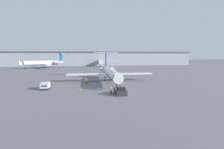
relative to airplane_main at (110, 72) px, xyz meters
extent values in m
plane|color=slate|center=(-0.54, -21.32, -3.17)|extent=(600.00, 600.00, 0.00)
cube|color=#9EA3AD|center=(-0.54, 98.68, 2.39)|extent=(180.00, 16.00, 11.10)
cube|color=#4C515B|center=(-0.54, 98.68, 8.54)|extent=(180.00, 16.80, 1.20)
cylinder|color=white|center=(-0.04, -1.25, -0.04)|extent=(3.56, 27.91, 2.70)
cone|color=white|center=(-0.51, -16.24, -0.04)|extent=(2.77, 2.24, 2.70)
cube|color=black|center=(-0.48, -15.38, 0.43)|extent=(2.32, 0.77, 0.44)
cone|color=white|center=(0.44, 14.14, -0.04)|extent=(2.52, 3.04, 2.43)
cube|color=navy|center=(-0.04, -1.25, -0.92)|extent=(3.21, 25.12, 0.20)
cube|color=white|center=(8.14, -0.12, -0.65)|extent=(13.68, 3.59, 0.36)
cube|color=white|center=(-8.14, 0.39, -0.65)|extent=(13.68, 3.59, 0.36)
cylinder|color=#ADADB7|center=(2.47, 10.36, 0.30)|extent=(1.87, 2.94, 1.78)
cylinder|color=#ADADB7|center=(-1.82, 10.50, 0.30)|extent=(1.87, 2.94, 1.78)
cube|color=navy|center=(0.46, 14.74, 4.14)|extent=(0.31, 2.21, 5.67)
cube|color=white|center=(0.46, 14.74, 6.98)|extent=(10.26, 2.12, 0.20)
cylinder|color=black|center=(-0.44, -14.17, -2.28)|extent=(0.24, 0.24, 1.78)
cylinder|color=black|center=(-0.44, -14.17, -2.97)|extent=(0.80, 0.80, 0.40)
cylinder|color=black|center=(-1.73, 0.79, -2.28)|extent=(0.24, 0.24, 1.78)
cylinder|color=black|center=(-1.73, 0.79, -2.97)|extent=(0.80, 0.80, 0.40)
cylinder|color=black|center=(1.78, 0.68, -2.28)|extent=(0.24, 0.24, 1.78)
cylinder|color=black|center=(1.78, 0.68, -2.97)|extent=(0.80, 0.80, 0.40)
cube|color=#2D2D33|center=(-0.95, -21.14, -2.55)|extent=(2.38, 4.24, 1.23)
cube|color=black|center=(-0.95, -22.07, -1.59)|extent=(1.66, 1.53, 0.70)
cube|color=black|center=(-0.95, -19.10, -2.74)|extent=(2.14, 0.30, 0.74)
cube|color=#232326|center=(-19.37, -11.90, -2.94)|extent=(2.06, 3.00, 0.45)
cube|color=silver|center=(-19.37, -11.90, -2.01)|extent=(2.06, 3.00, 1.41)
cube|color=navy|center=(-19.37, -13.42, -2.01)|extent=(1.44, 0.04, 0.36)
cube|color=#232838|center=(-3.03, -20.68, -2.74)|extent=(0.32, 0.20, 0.86)
cube|color=yellow|center=(-3.03, -20.68, -1.97)|extent=(0.40, 0.24, 0.68)
sphere|color=tan|center=(-3.03, -20.68, -1.50)|extent=(0.25, 0.25, 0.25)
cube|color=#232838|center=(-8.38, -5.04, -2.72)|extent=(0.32, 0.20, 0.89)
cube|color=orange|center=(-8.38, -5.04, -1.93)|extent=(0.40, 0.24, 0.70)
sphere|color=tan|center=(-8.38, -5.04, -1.45)|extent=(0.26, 0.26, 0.26)
cube|color=black|center=(-10.21, -16.22, -3.15)|extent=(0.53, 0.53, 0.04)
cone|color=orange|center=(-10.21, -16.22, -2.77)|extent=(0.38, 0.38, 0.72)
cylinder|color=silver|center=(4.71, 90.72, 0.62)|extent=(4.15, 29.37, 3.56)
cone|color=silver|center=(4.39, 74.64, 0.62)|extent=(3.62, 2.92, 3.56)
cube|color=black|center=(4.41, 75.78, 1.24)|extent=(3.04, 0.76, 0.44)
cone|color=silver|center=(5.04, 107.32, 0.62)|extent=(3.28, 3.98, 3.20)
cube|color=orange|center=(4.71, 90.72, -0.54)|extent=(3.73, 26.43, 0.20)
cube|color=silver|center=(14.68, 91.98, -0.18)|extent=(16.38, 3.53, 0.36)
cube|color=silver|center=(-5.20, 92.38, -0.18)|extent=(16.38, 3.53, 0.36)
cylinder|color=#ADADB7|center=(7.64, 102.97, 1.07)|extent=(2.06, 3.04, 2.00)
cylinder|color=#ADADB7|center=(2.28, 103.08, 1.07)|extent=(2.06, 3.04, 2.00)
cube|color=orange|center=(5.06, 108.11, 4.90)|extent=(0.28, 2.20, 5.00)
cube|color=silver|center=(5.06, 108.11, 7.40)|extent=(9.03, 1.98, 0.20)
cylinder|color=black|center=(4.43, 77.07, -2.16)|extent=(0.24, 0.24, 2.01)
cylinder|color=black|center=(4.43, 77.07, -2.97)|extent=(0.80, 0.80, 0.40)
cylinder|color=black|center=(2.44, 92.83, -2.16)|extent=(0.24, 0.24, 2.01)
cylinder|color=black|center=(2.44, 92.83, -2.97)|extent=(0.80, 0.80, 0.40)
cylinder|color=black|center=(7.06, 92.74, -2.16)|extent=(0.24, 0.24, 2.01)
cylinder|color=black|center=(7.06, 92.74, -2.97)|extent=(0.80, 0.80, 0.40)
cylinder|color=white|center=(-37.76, 68.51, 0.52)|extent=(22.05, 12.41, 3.21)
cone|color=white|center=(-49.29, 63.23, 0.52)|extent=(3.67, 3.98, 3.21)
cube|color=black|center=(-48.35, 63.66, 1.08)|extent=(1.77, 2.77, 0.44)
cone|color=white|center=(-25.80, 73.99, 0.52)|extent=(4.41, 4.09, 2.88)
cube|color=#0C5999|center=(-37.76, 68.51, -0.52)|extent=(19.85, 11.17, 0.20)
cube|color=white|center=(-33.16, 61.20, -0.20)|extent=(8.71, 13.99, 0.36)
cube|color=white|center=(-40.30, 76.77, -0.20)|extent=(8.71, 13.99, 0.36)
cylinder|color=#ADADB7|center=(-28.02, 70.22, 0.92)|extent=(3.56, 3.07, 2.00)
cylinder|color=#ADADB7|center=(-30.10, 74.77, 0.92)|extent=(3.56, 3.07, 2.00)
cube|color=#0C5999|center=(-25.16, 74.29, 4.62)|extent=(2.10, 1.13, 5.00)
cube|color=white|center=(-25.16, 74.29, 7.12)|extent=(5.39, 8.93, 0.20)
cylinder|color=black|center=(-47.21, 64.18, -2.12)|extent=(0.24, 0.24, 2.08)
cylinder|color=black|center=(-47.21, 64.18, -2.97)|extent=(0.80, 0.80, 0.40)
cylinder|color=black|center=(-37.05, 71.13, -2.12)|extent=(0.24, 0.24, 2.08)
cylinder|color=black|center=(-37.05, 71.13, -2.97)|extent=(0.80, 0.80, 0.40)
cylinder|color=black|center=(-35.31, 67.34, -2.12)|extent=(0.24, 0.24, 2.08)
cylinder|color=black|center=(-35.31, 67.34, -2.97)|extent=(0.80, 0.80, 0.40)
camera|label=1|loc=(-9.42, -60.00, 5.86)|focal=28.00mm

